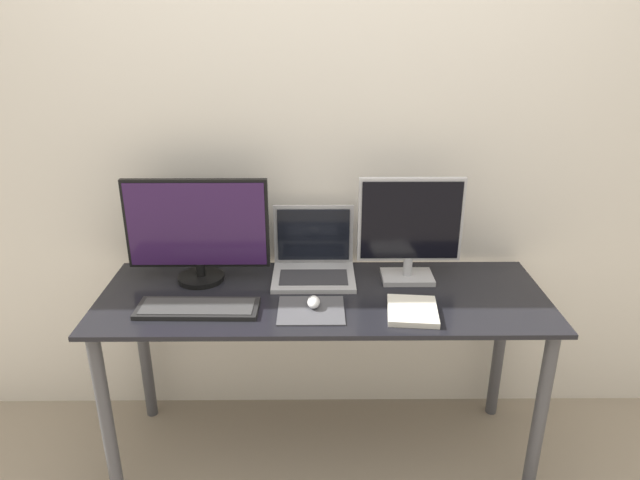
{
  "coord_description": "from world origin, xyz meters",
  "views": [
    {
      "loc": [
        -0.03,
        -1.65,
        1.76
      ],
      "look_at": [
        -0.01,
        0.37,
        0.95
      ],
      "focal_mm": 32.0,
      "sensor_mm": 36.0,
      "label": 1
    }
  ],
  "objects_px": {
    "mouse": "(314,302)",
    "keyboard": "(198,308)",
    "monitor_left": "(197,230)",
    "monitor_right": "(410,228)",
    "laptop": "(314,259)",
    "book": "(412,311)"
  },
  "relations": [
    {
      "from": "keyboard",
      "to": "book",
      "type": "height_order",
      "value": "book"
    },
    {
      "from": "monitor_right",
      "to": "laptop",
      "type": "distance_m",
      "value": 0.41
    },
    {
      "from": "keyboard",
      "to": "mouse",
      "type": "bearing_deg",
      "value": 2.11
    },
    {
      "from": "keyboard",
      "to": "book",
      "type": "relative_size",
      "value": 1.97
    },
    {
      "from": "mouse",
      "to": "book",
      "type": "relative_size",
      "value": 0.33
    },
    {
      "from": "monitor_right",
      "to": "book",
      "type": "height_order",
      "value": "monitor_right"
    },
    {
      "from": "monitor_left",
      "to": "mouse",
      "type": "bearing_deg",
      "value": -27.68
    },
    {
      "from": "laptop",
      "to": "book",
      "type": "height_order",
      "value": "laptop"
    },
    {
      "from": "monitor_right",
      "to": "book",
      "type": "bearing_deg",
      "value": -94.66
    },
    {
      "from": "mouse",
      "to": "keyboard",
      "type": "bearing_deg",
      "value": -177.89
    },
    {
      "from": "monitor_left",
      "to": "laptop",
      "type": "height_order",
      "value": "monitor_left"
    },
    {
      "from": "monitor_left",
      "to": "monitor_right",
      "type": "relative_size",
      "value": 1.32
    },
    {
      "from": "monitor_left",
      "to": "keyboard",
      "type": "relative_size",
      "value": 1.26
    },
    {
      "from": "mouse",
      "to": "laptop",
      "type": "bearing_deg",
      "value": 90.09
    },
    {
      "from": "monitor_left",
      "to": "keyboard",
      "type": "xyz_separation_m",
      "value": [
        0.03,
        -0.25,
        -0.21
      ]
    },
    {
      "from": "monitor_left",
      "to": "mouse",
      "type": "relative_size",
      "value": 7.46
    },
    {
      "from": "monitor_right",
      "to": "book",
      "type": "xyz_separation_m",
      "value": [
        -0.02,
        -0.28,
        -0.21
      ]
    },
    {
      "from": "monitor_right",
      "to": "keyboard",
      "type": "bearing_deg",
      "value": -162.38
    },
    {
      "from": "monitor_left",
      "to": "book",
      "type": "xyz_separation_m",
      "value": [
        0.81,
        -0.28,
        -0.21
      ]
    },
    {
      "from": "monitor_left",
      "to": "laptop",
      "type": "distance_m",
      "value": 0.48
    },
    {
      "from": "monitor_left",
      "to": "mouse",
      "type": "distance_m",
      "value": 0.55
    },
    {
      "from": "laptop",
      "to": "keyboard",
      "type": "distance_m",
      "value": 0.52
    }
  ]
}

